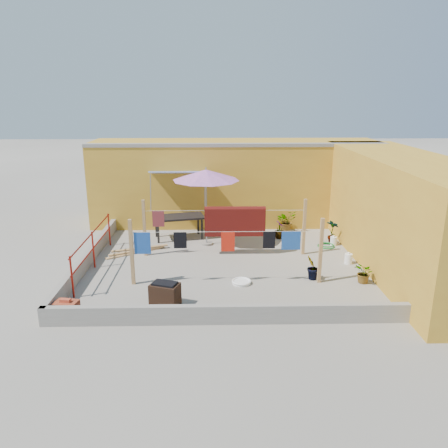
{
  "coord_description": "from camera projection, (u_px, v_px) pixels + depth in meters",
  "views": [
    {
      "loc": [
        -0.31,
        -12.25,
        4.85
      ],
      "look_at": [
        -0.03,
        0.3,
        1.16
      ],
      "focal_mm": 35.0,
      "sensor_mm": 36.0,
      "label": 1
    }
  ],
  "objects": [
    {
      "name": "plant_right_c",
      "position": [
        364.0,
        273.0,
        11.69
      ],
      "size": [
        0.6,
        0.64,
        0.57
      ],
      "primitive_type": "imported",
      "rotation": [
        0.0,
        0.0,
        5.07
      ],
      "color": "#175117",
      "rests_on": "ground"
    },
    {
      "name": "parapet_front",
      "position": [
        229.0,
        314.0,
        9.62
      ],
      "size": [
        8.3,
        0.16,
        0.44
      ],
      "primitive_type": "cube",
      "color": "gray",
      "rests_on": "ground"
    },
    {
      "name": "brazier",
      "position": [
        165.0,
        294.0,
        10.43
      ],
      "size": [
        0.77,
        0.64,
        0.6
      ],
      "color": "black",
      "rests_on": "ground"
    },
    {
      "name": "wall_back",
      "position": [
        235.0,
        182.0,
        17.18
      ],
      "size": [
        11.0,
        3.27,
        3.21
      ],
      "color": "gold",
      "rests_on": "ground"
    },
    {
      "name": "white_basin",
      "position": [
        241.0,
        282.0,
        11.73
      ],
      "size": [
        0.53,
        0.53,
        0.09
      ],
      "color": "white",
      "rests_on": "ground"
    },
    {
      "name": "green_hose",
      "position": [
        326.0,
        245.0,
        14.61
      ],
      "size": [
        0.57,
        0.57,
        0.08
      ],
      "color": "#1A7529",
      "rests_on": "ground"
    },
    {
      "name": "plant_back_a",
      "position": [
        286.0,
        221.0,
        16.12
      ],
      "size": [
        0.93,
        0.87,
        0.82
      ],
      "primitive_type": "imported",
      "rotation": [
        0.0,
        0.0,
        0.39
      ],
      "color": "#175117",
      "rests_on": "ground"
    },
    {
      "name": "water_jug_a",
      "position": [
        348.0,
        259.0,
        13.1
      ],
      "size": [
        0.23,
        0.23,
        0.35
      ],
      "color": "white",
      "rests_on": "ground"
    },
    {
      "name": "clothesline_rig",
      "position": [
        233.0,
        225.0,
        13.36
      ],
      "size": [
        5.09,
        2.35,
        1.8
      ],
      "color": "tan",
      "rests_on": "ground"
    },
    {
      "name": "lumber_pile",
      "position": [
        137.0,
        251.0,
        14.06
      ],
      "size": [
        1.85,
        1.15,
        0.12
      ],
      "color": "tan",
      "rests_on": "ground"
    },
    {
      "name": "plant_right_b",
      "position": [
        312.0,
        268.0,
        11.89
      ],
      "size": [
        0.48,
        0.5,
        0.71
      ],
      "primitive_type": "imported",
      "rotation": [
        0.0,
        0.0,
        4.15
      ],
      "color": "#175117",
      "rests_on": "ground"
    },
    {
      "name": "brick_stack",
      "position": [
        66.0,
        309.0,
        9.92
      ],
      "size": [
        0.57,
        0.46,
        0.45
      ],
      "color": "#A43C26",
      "rests_on": "ground"
    },
    {
      "name": "red_railing",
      "position": [
        93.0,
        244.0,
        12.64
      ],
      "size": [
        0.05,
        4.2,
        1.1
      ],
      "color": "maroon",
      "rests_on": "ground"
    },
    {
      "name": "water_jug_b",
      "position": [
        333.0,
        241.0,
        14.72
      ],
      "size": [
        0.22,
        0.22,
        0.34
      ],
      "color": "white",
      "rests_on": "ground"
    },
    {
      "name": "plant_back_b",
      "position": [
        280.0,
        230.0,
        15.4
      ],
      "size": [
        0.36,
        0.36,
        0.64
      ],
      "primitive_type": "imported",
      "rotation": [
        0.0,
        0.0,
        1.59
      ],
      "color": "#175117",
      "rests_on": "ground"
    },
    {
      "name": "outdoor_table",
      "position": [
        179.0,
        218.0,
        15.28
      ],
      "size": [
        1.89,
        1.24,
        0.81
      ],
      "color": "black",
      "rests_on": "ground"
    },
    {
      "name": "plant_right_a",
      "position": [
        332.0,
        231.0,
        14.87
      ],
      "size": [
        0.52,
        0.52,
        0.83
      ],
      "primitive_type": "imported",
      "rotation": [
        0.0,
        0.0,
        2.33
      ],
      "color": "#175117",
      "rests_on": "ground"
    },
    {
      "name": "patio_umbrella",
      "position": [
        206.0,
        175.0,
        14.18
      ],
      "size": [
        2.58,
        2.58,
        2.64
      ],
      "color": "gray",
      "rests_on": "ground"
    },
    {
      "name": "ground",
      "position": [
        225.0,
        264.0,
        13.12
      ],
      "size": [
        80.0,
        80.0,
        0.0
      ],
      "primitive_type": "plane",
      "color": "#9E998E",
      "rests_on": "ground"
    },
    {
      "name": "parapet_left",
      "position": [
        88.0,
        258.0,
        12.97
      ],
      "size": [
        0.16,
        7.3,
        0.44
      ],
      "primitive_type": "cube",
      "color": "gray",
      "rests_on": "ground"
    },
    {
      "name": "wall_right",
      "position": [
        402.0,
        211.0,
        12.78
      ],
      "size": [
        2.4,
        9.0,
        3.2
      ],
      "primitive_type": "cube",
      "color": "gold",
      "rests_on": "ground"
    }
  ]
}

